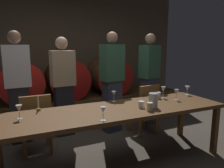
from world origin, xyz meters
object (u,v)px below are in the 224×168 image
wine_glass_right (176,93)px  cup_center (150,107)px  candle_right (155,100)px  cup_left (141,104)px  pitcher (153,100)px  wine_glass_center_left (114,94)px  guest_center_left (63,86)px  guest_center_right (112,82)px  chair_left (36,121)px  chair_right (145,107)px  wine_barrel_right (109,76)px  dining_table (116,114)px  wine_barrel_left (21,81)px  wine_glass_far_left (19,109)px  wine_glass_far_right (187,88)px  guest_far_right (149,78)px  wine_glass_left (103,110)px  cup_right (159,95)px  candle_left (38,106)px  wine_glass_center_right (163,90)px  wine_barrel_center (67,78)px  guest_far_left (18,87)px

wine_glass_right → cup_center: size_ratio=1.55×
candle_right → cup_left: candle_right is taller
pitcher → wine_glass_center_left: (-0.34, 0.48, 0.02)m
guest_center_left → guest_center_right: bearing=162.7°
wine_glass_center_left → cup_center: bearing=-68.7°
chair_left → chair_right: size_ratio=1.00×
wine_barrel_right → guest_center_right: bearing=-110.6°
dining_table → guest_center_left: size_ratio=1.77×
wine_barrel_left → wine_glass_far_left: bearing=-92.2°
wine_glass_far_left → wine_glass_far_right: (2.52, 0.14, -0.01)m
chair_right → guest_far_right: guest_far_right is taller
wine_barrel_left → pitcher: wine_barrel_left is taller
chair_right → cup_left: chair_right is taller
wine_glass_left → cup_right: bearing=26.1°
chair_right → candle_right: candle_right is taller
candle_left → wine_glass_far_left: (-0.22, -0.24, 0.06)m
pitcher → dining_table: bearing=162.9°
chair_left → pitcher: bearing=149.8°
wine_glass_center_right → wine_glass_far_right: 0.48m
wine_barrel_center → guest_far_left: size_ratio=0.49×
wine_glass_center_right → cup_left: bearing=-151.5°
cup_left → wine_barrel_left: bearing=120.5°
wine_barrel_left → cup_center: size_ratio=8.26×
guest_far_right → candle_right: bearing=41.6°
wine_glass_far_right → cup_right: bearing=-178.7°
wine_glass_right → cup_right: (-0.19, 0.17, -0.06)m
wine_barrel_right → chair_right: (-0.00, -1.61, -0.33)m
guest_far_right → cup_center: 1.58m
guest_center_right → cup_right: 0.89m
wine_barrel_center → dining_table: wine_barrel_center is taller
chair_right → candle_right: size_ratio=4.75×
wine_glass_far_left → cup_right: 1.96m
chair_right → wine_glass_far_right: 0.76m
guest_center_left → chair_left: bearing=42.3°
wine_glass_center_right → chair_left: bearing=167.3°
pitcher → wine_glass_right: pitcher is taller
pitcher → candle_right: bearing=47.7°
guest_far_right → wine_glass_center_right: bearing=51.4°
wine_glass_center_left → wine_barrel_right: bearing=68.9°
wine_barrel_right → wine_glass_right: 2.21m
pitcher → guest_far_left: bearing=140.0°
guest_far_right → wine_barrel_left: bearing=-46.1°
candle_left → cup_left: size_ratio=2.40×
wine_barrel_center → wine_glass_far_right: (1.52, -2.02, 0.03)m
candle_left → cup_left: candle_left is taller
pitcher → wine_glass_far_right: (0.92, 0.38, 0.01)m
wine_barrel_left → guest_far_right: size_ratio=0.49×
chair_left → cup_center: chair_left is taller
candle_right → wine_glass_far_right: 0.81m
chair_left → wine_glass_far_right: bearing=169.2°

